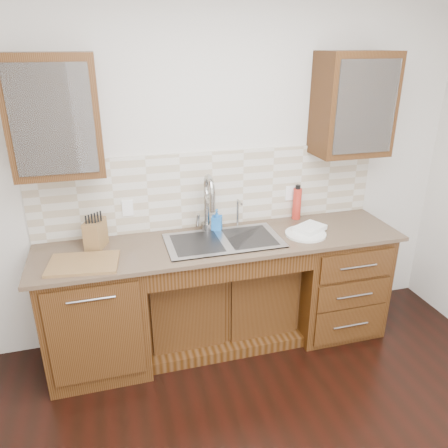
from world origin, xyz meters
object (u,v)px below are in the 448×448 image
object	(u,v)px
cutting_board	(83,263)
water_bottle	(297,204)
plate	(306,234)
knife_block	(96,234)
soap_bottle	(217,220)

from	to	relation	value
cutting_board	water_bottle	bearing A→B (deg)	12.74
plate	knife_block	bearing A→B (deg)	172.24
plate	water_bottle	bearing A→B (deg)	78.11
water_bottle	knife_block	xyz separation A→B (m)	(-1.59, -0.12, -0.03)
knife_block	cutting_board	distance (m)	0.29
soap_bottle	cutting_board	xyz separation A→B (m)	(-0.98, -0.32, -0.07)
soap_bottle	knife_block	world-z (taller)	knife_block
cutting_board	plate	bearing A→B (deg)	1.83
soap_bottle	cutting_board	size ratio (longest dim) A/B	0.38
plate	cutting_board	world-z (taller)	cutting_board
soap_bottle	cutting_board	world-z (taller)	soap_bottle
plate	cutting_board	distance (m)	1.61
water_bottle	knife_block	distance (m)	1.59
knife_block	plate	bearing A→B (deg)	13.91
soap_bottle	knife_block	size ratio (longest dim) A/B	0.83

